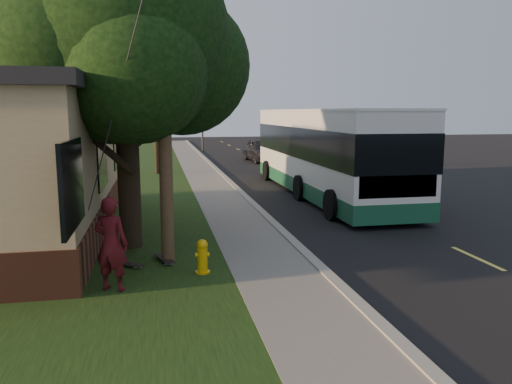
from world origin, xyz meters
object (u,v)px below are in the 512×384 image
Objects in this scene: utility_pole at (162,59)px; skateboard_spare at (127,264)px; fire_hydrant at (202,256)px; leafy_tree at (125,42)px; bare_tree_near at (156,136)px; bare_tree_far at (163,131)px; traffic_signal at (202,116)px; transit_bus at (325,150)px; skateboarder at (111,244)px; skateboard_main at (164,259)px; distant_car at (262,150)px.

utility_pole is 11.27× the size of skateboard_spare.
leafy_tree reaches higher than fire_hydrant.
bare_tree_near is 12.01m from bare_tree_far.
traffic_signal reaches higher than transit_bus.
leafy_tree is (-0.87, 1.66, 0.54)m from utility_pole.
bare_tree_near reaches higher than skateboarder.
bare_tree_far reaches higher than skateboard_main.
distant_car is at bearing 73.01° from utility_pole.
fire_hydrant is at bearing -89.24° from bare_tree_far.
fire_hydrant is 0.79× the size of skateboard_main.
skateboard_spare is (-1.22, -29.23, -1.88)m from bare_tree_far.
utility_pole is at bearing -90.60° from bare_tree_far.
skateboard_spare is 24.86m from distant_car.
bare_tree_near is at bearing -143.49° from distant_car.
utility_pole reaches higher than bare_tree_near.
bare_tree_near is 2.33× the size of skateboarder.
skateboarder is (-1.80, -0.71, 0.56)m from fire_hydrant.
traffic_signal is 6.83× the size of skateboard_spare.
bare_tree_near is 9.74m from distant_car.
leafy_tree is at bearing 88.48° from skateboard_spare.
utility_pole is 1.16× the size of leafy_tree.
bare_tree_near is 18.77m from skateboarder.
transit_bus is at bearing -50.44° from bare_tree_near.
utility_pole is 2.11× the size of bare_tree_near.
leafy_tree is at bearing -92.45° from bare_tree_far.
skateboard_main is 1.16× the size of skateboard_spare.
bare_tree_near is 17.11m from skateboard_main.
transit_bus is at bearing -103.83° from skateboarder.
transit_bus is 12.99m from skateboarder.
bare_tree_far is at bearing 90.76° from fire_hydrant.
leafy_tree reaches higher than skateboard_spare.
leafy_tree is at bearing -70.55° from skateboarder.
traffic_signal is 24.59m from transit_bus.
skateboard_main is at bearing 169.86° from utility_pole.
fire_hydrant is at bearing -135.11° from skateboarder.
bare_tree_far is at bearing 135.83° from distant_car.
bare_tree_near is 0.78× the size of traffic_signal.
bare_tree_far is 29.05m from skateboard_main.
fire_hydrant reaches higher than skateboard_main.
leafy_tree is 0.59× the size of transit_bus.
bare_tree_near is 10.88m from transit_bus.
traffic_signal reaches higher than bare_tree_near.
transit_bus is at bearing 57.92° from fire_hydrant.
bare_tree_near is 17.36m from skateboard_spare.
transit_bus is (6.93, -8.39, -0.24)m from bare_tree_near.
leafy_tree is 5.38m from skateboard_spare.
skateboard_spare is at bearing 154.58° from fire_hydrant.
distant_car is at bearing 69.75° from leafy_tree.
fire_hydrant is at bearing -25.42° from skateboard_spare.
bare_tree_near is at bearing 87.50° from leafy_tree.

